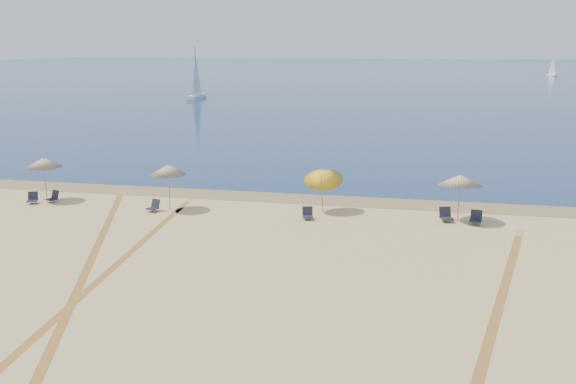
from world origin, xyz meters
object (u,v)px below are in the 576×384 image
chair_5 (446,215)px  chair_6 (476,218)px  chair_2 (53,197)px  umbrella_4 (460,180)px  chair_1 (33,198)px  chair_3 (154,206)px  sailboat_0 (552,69)px  umbrella_2 (168,170)px  umbrella_3 (323,175)px  sailboat_1 (196,83)px  chair_4 (308,214)px  umbrella_1 (44,163)px

chair_5 → chair_6: 1.48m
chair_2 → umbrella_4: bearing=24.1°
chair_1 → chair_5: chair_5 is taller
chair_3 → sailboat_0: sailboat_0 is taller
umbrella_2 → umbrella_3: 8.42m
sailboat_0 → sailboat_1: sailboat_1 is taller
umbrella_2 → sailboat_1: (-23.55, 69.16, 0.37)m
umbrella_2 → umbrella_4: bearing=3.5°
umbrella_3 → chair_6: size_ratio=3.50×
umbrella_4 → sailboat_0: (36.65, 165.47, -0.15)m
chair_2 → chair_4: (15.03, -0.59, -0.01)m
umbrella_1 → chair_1: size_ratio=3.27×
umbrella_1 → umbrella_4: bearing=1.2°
sailboat_1 → umbrella_2: bearing=-70.9°
chair_5 → sailboat_1: (-38.34, 68.44, 2.30)m
chair_6 → sailboat_1: size_ratio=0.09×
chair_4 → chair_2: bearing=163.8°
umbrella_2 → sailboat_1: 73.06m
sailboat_0 → chair_6: bearing=-122.2°
umbrella_2 → chair_6: (16.26, 0.53, -1.95)m
chair_6 → sailboat_0: sailboat_0 is taller
chair_3 → umbrella_1: bearing=-167.3°
umbrella_2 → sailboat_0: sailboat_0 is taller
chair_3 → sailboat_1: 73.34m
umbrella_4 → chair_3: 16.30m
chair_5 → umbrella_2: bearing=166.0°
umbrella_3 → umbrella_1: bearing=-177.1°
umbrella_3 → chair_4: (-0.56, -1.61, -1.74)m
umbrella_1 → chair_3: size_ratio=3.30×
chair_4 → umbrella_2: bearing=163.5°
umbrella_1 → chair_1: bearing=-119.9°
chair_1 → chair_4: chair_1 is taller
chair_1 → chair_5: 23.06m
chair_5 → chair_6: chair_5 is taller
sailboat_1 → chair_2: bearing=-76.4°
chair_2 → sailboat_0: sailboat_0 is taller
umbrella_1 → chair_4: 15.73m
umbrella_2 → chair_3: 2.15m
umbrella_4 → chair_3: size_ratio=3.22×
umbrella_1 → chair_2: size_ratio=3.24×
umbrella_1 → chair_3: umbrella_1 is taller
umbrella_1 → chair_1: 2.14m
chair_4 → sailboat_0: (44.30, 166.75, 1.71)m
umbrella_2 → sailboat_1: size_ratio=0.30×
umbrella_4 → chair_4: bearing=-170.5°
umbrella_1 → umbrella_3: size_ratio=0.97×
umbrella_1 → umbrella_3: 16.17m
chair_6 → umbrella_2: bearing=-167.1°
umbrella_1 → chair_1: (-0.42, -0.73, -1.97)m
chair_1 → chair_4: (16.00, -0.05, -0.01)m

